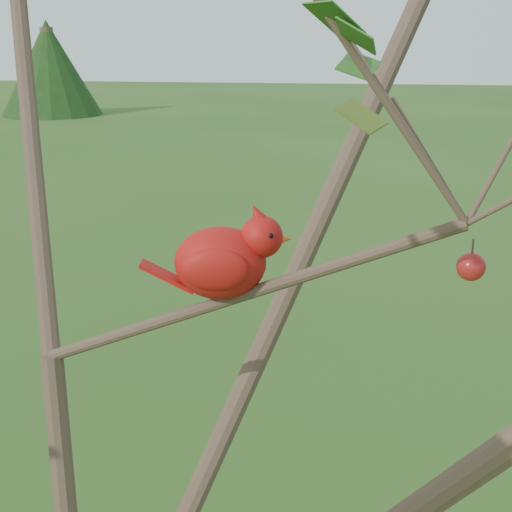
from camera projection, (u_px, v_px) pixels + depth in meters
The scene contains 3 objects.
crabapple_tree at pixel (54, 280), 0.93m from camera, with size 2.35×2.05×2.95m.
cardinal at pixel (225, 259), 0.99m from camera, with size 0.22×0.12×0.15m.
distant_trees at pixel (429, 63), 23.37m from camera, with size 42.36×11.00×3.83m.
Camera 1 is at (0.42, -0.85, 2.42)m, focal length 50.00 mm.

